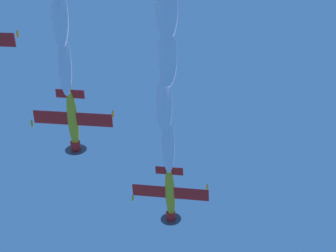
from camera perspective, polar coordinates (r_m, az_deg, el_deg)
The scene contains 2 objects.
airplane_lead at distance 74.17m, azimuth 0.18°, elevation -5.76°, with size 8.27×7.51×2.95m.
airplane_left_wingman at distance 70.26m, azimuth -7.90°, elevation 0.35°, with size 8.27×7.53×2.74m.
Camera 1 is at (-5.97, -30.45, 1.48)m, focal length 73.32 mm.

